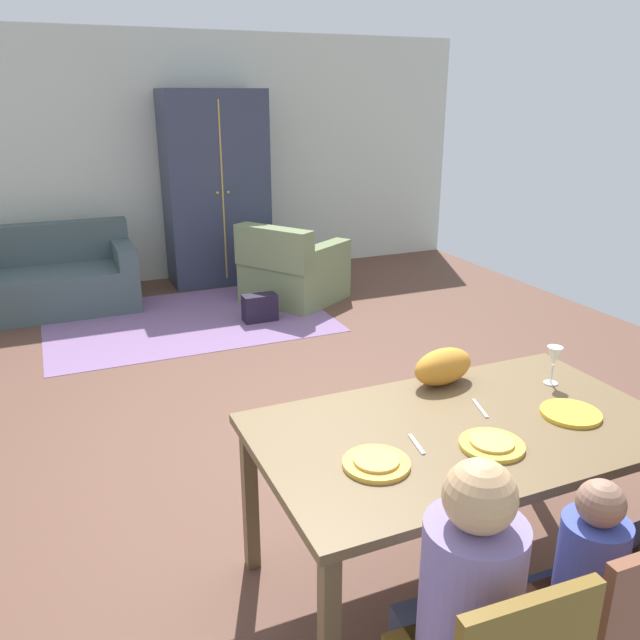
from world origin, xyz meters
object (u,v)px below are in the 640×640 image
at_px(plate_near_child, 492,445).
at_px(person_child, 576,603).
at_px(dining_table, 463,441).
at_px(wine_glass, 554,358).
at_px(person_man, 460,627).
at_px(cat, 443,366).
at_px(plate_near_woman, 571,413).
at_px(plate_near_man, 376,464).
at_px(dining_chair_child, 618,626).
at_px(armchair, 292,271).
at_px(couch, 47,280).
at_px(handbag, 260,308).
at_px(armoire, 216,189).

height_order(plate_near_child, person_child, person_child).
distance_m(dining_table, person_child, 0.72).
xyz_separation_m(wine_glass, person_man, (-1.08, -0.85, -0.38)).
bearing_deg(cat, plate_near_child, -114.26).
bearing_deg(person_child, cat, 82.03).
height_order(plate_near_woman, person_child, person_child).
relative_size(plate_near_child, plate_near_woman, 1.00).
bearing_deg(plate_near_man, dining_table, 14.32).
xyz_separation_m(dining_table, cat, (0.15, 0.39, 0.16)).
distance_m(plate_near_child, wine_glass, 0.72).
bearing_deg(person_man, person_child, -0.62).
xyz_separation_m(dining_chair_child, person_child, (0.00, 0.17, -0.06)).
bearing_deg(person_child, plate_near_man, 130.21).
relative_size(plate_near_woman, person_child, 0.27).
distance_m(plate_near_child, dining_chair_child, 0.72).
relative_size(person_man, armchair, 0.94).
relative_size(plate_near_woman, armchair, 0.21).
distance_m(dining_table, dining_chair_child, 0.87).
height_order(wine_glass, couch, wine_glass).
bearing_deg(person_man, wine_glass, 38.18).
relative_size(plate_near_woman, handbag, 0.78).
bearing_deg(dining_chair_child, person_child, 88.78).
distance_m(dining_table, armoire, 5.15).
bearing_deg(dining_table, plate_near_woman, -12.01).
xyz_separation_m(plate_near_woman, armchair, (0.33, 4.19, -0.45)).
bearing_deg(plate_near_man, armchair, 73.20).
xyz_separation_m(person_child, couch, (-1.53, 5.45, -0.13)).
height_order(dining_table, plate_near_child, plate_near_child).
bearing_deg(person_child, couch, 105.67).
bearing_deg(wine_glass, plate_near_man, -164.55).
xyz_separation_m(wine_glass, handbag, (-0.32, 3.44, -0.76)).
bearing_deg(plate_near_child, armchair, 79.38).
relative_size(dining_table, person_man, 1.54).
bearing_deg(dining_table, armoire, 86.47).
relative_size(plate_near_child, handbag, 0.78).
xyz_separation_m(person_man, dining_chair_child, (0.47, -0.18, -0.02)).
distance_m(dining_table, handbag, 3.67).
xyz_separation_m(plate_near_child, handbag, (0.30, 3.80, -0.64)).
xyz_separation_m(cat, couch, (-1.68, 4.39, -0.54)).
bearing_deg(armoire, dining_chair_child, -93.06).
bearing_deg(plate_near_child, wine_glass, 30.33).
distance_m(dining_chair_child, couch, 5.83).
bearing_deg(handbag, dining_table, -94.68).
height_order(wine_glass, cat, wine_glass).
height_order(dining_table, person_man, person_man).
distance_m(wine_glass, cat, 0.51).
height_order(plate_near_woman, person_man, person_man).
bearing_deg(wine_glass, armoire, 93.45).
bearing_deg(handbag, plate_near_child, -94.46).
height_order(person_man, handbag, person_man).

